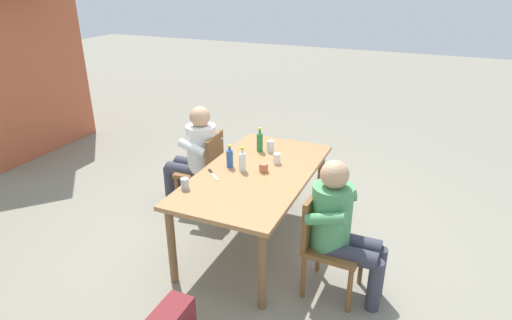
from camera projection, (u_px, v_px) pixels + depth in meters
The scene contains 14 objects.
ground_plane at pixel (256, 240), 4.28m from camera, with size 24.00×24.00×0.00m, color gray.
dining_table at pixel (256, 180), 4.01m from camera, with size 1.83×0.98×0.76m.
chair_far_right at pixel (205, 167), 4.72m from camera, with size 0.48×0.48×0.87m.
chair_near_left at pixel (326, 238), 3.46m from camera, with size 0.46×0.46×0.87m.
person_in_white_shirt at pixel (196, 152), 4.69m from camera, with size 0.47×0.61×1.18m.
person_in_plaid_shirt at pixel (341, 224), 3.35m from camera, with size 0.47×0.61×1.18m.
bottle_blue at pixel (230, 157), 4.04m from camera, with size 0.06×0.06×0.22m.
bottle_green at pixel (260, 141), 4.40m from camera, with size 0.06×0.06×0.26m.
bottle_clear at pixel (242, 161), 3.96m from camera, with size 0.06×0.06×0.24m.
cup_steel at pixel (185, 184), 3.65m from camera, with size 0.07×0.07×0.10m, color #B2B7BC.
cup_white at pixel (277, 158), 4.14m from camera, with size 0.07×0.07×0.10m, color white.
cup_terracotta at pixel (264, 168), 3.97m from camera, with size 0.08×0.08×0.08m, color #BC6B47.
cup_glass at pixel (271, 146), 4.40m from camera, with size 0.07×0.07×0.12m, color silver.
table_knife at pixel (213, 174), 3.93m from camera, with size 0.18×0.19×0.01m.
Camera 1 is at (-3.30, -1.42, 2.46)m, focal length 30.04 mm.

